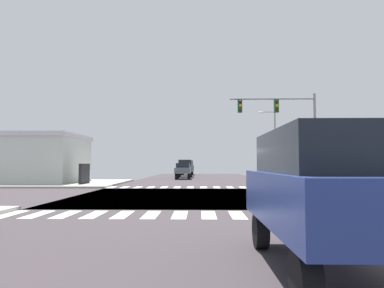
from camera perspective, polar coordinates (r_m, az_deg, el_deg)
name	(u,v)px	position (r m, az deg, el deg)	size (l,w,h in m)	color
ground	(201,196)	(19.85, 1.39, -8.42)	(90.00, 90.00, 0.05)	#3B3437
sidewalk_corner_ne	(347,183)	(34.39, 23.63, -5.79)	(12.00, 12.00, 0.14)	#A09B91
sidewalk_corner_nw	(55,183)	(34.33, -21.07, -5.85)	(12.00, 12.00, 0.14)	#9C9C8F
crosswalk_near	(194,215)	(12.59, 0.36, -11.29)	(13.50, 2.00, 0.01)	white
crosswalk_far	(197,187)	(27.12, 0.80, -6.96)	(13.50, 2.00, 0.01)	white
traffic_signal_mast	(283,118)	(28.04, 14.36, 4.06)	(6.58, 0.55, 7.16)	gray
street_lamp	(273,139)	(37.28, 12.80, 0.86)	(1.78, 0.32, 7.22)	gray
pickup_farside_1	(187,167)	(57.81, -0.75, -3.71)	(2.00, 5.10, 2.35)	black
suv_queued_2	(185,167)	(48.73, -1.10, -3.67)	(1.96, 4.60, 2.34)	black
sedan_trailing_1	(183,170)	(42.18, -1.46, -4.12)	(1.80, 4.30, 1.88)	black
suv_inner_4	(323,186)	(6.38, 20.27, -6.39)	(1.96, 4.60, 2.34)	black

